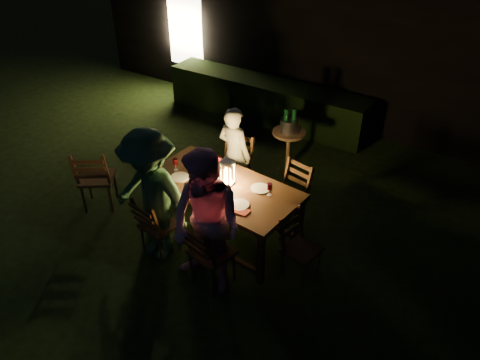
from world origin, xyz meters
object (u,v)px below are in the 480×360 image
Objects in this scene: person_opp_right at (206,225)px; lantern at (227,174)px; dining_table at (222,190)px; person_house_side at (234,154)px; person_opp_left at (151,197)px; ice_bucket at (290,125)px; side_table at (289,136)px; chair_near_right at (211,262)px; chair_end at (300,257)px; chair_near_left at (159,234)px; chair_spare at (99,188)px; chair_far_left at (232,180)px; bottle_bucket_a at (286,123)px; bottle_bucket_b at (294,122)px; chair_far_right at (288,206)px; bottle_table at (207,169)px.

person_opp_right is 5.34× the size of lantern.
person_house_side is at bearing 118.76° from dining_table.
person_opp_left is 2.80m from ice_bucket.
chair_near_right is at bearing -81.42° from side_table.
lantern reaches higher than chair_end.
chair_near_left is 1.44m from chair_spare.
chair_far_left is 1.70m from person_opp_left.
bottle_bucket_a is 0.13m from bottle_bucket_b.
chair_far_right is 1.98m from person_opp_left.
lantern is (-0.32, 0.85, 0.69)m from chair_near_right.
person_opp_right is at bearing -61.24° from dining_table.
chair_near_right reaches higher than dining_table.
bottle_bucket_b is (0.38, 1.16, 0.13)m from person_house_side.
ice_bucket reaches higher than chair_near_left.
person_opp_right is 1.02× the size of person_opp_left.
person_house_side is 5.03× the size of ice_bucket.
dining_table is 1.01m from chair_near_left.
side_table is at bearing 17.45° from chair_spare.
person_house_side is (-0.99, 0.14, 0.46)m from chair_far_right.
chair_end is at bearing 154.04° from person_house_side.
person_opp_left is at bearing -98.95° from bottle_bucket_a.
person_opp_left is at bearing -99.84° from side_table.
bottle_table is at bearing -95.92° from ice_bucket.
chair_end is 2.53m from bottle_bucket_b.
bottle_table reaches higher than chair_near_left.
ice_bucket reaches higher than chair_end.
lantern is at bearing 45.00° from dining_table.
person_opp_right is 0.96m from lantern.
person_house_side is 4.31× the size of lantern.
lantern is (-0.32, 0.90, 0.07)m from person_opp_right.
person_house_side reaches higher than chair_far_right.
dining_table is 0.34m from bottle_table.
side_table is (-0.42, 2.79, 0.32)m from chair_near_right.
bottle_table is at bearing 76.29° from person_opp_left.
chair_spare is 3.08× the size of lantern.
chair_end is 0.49× the size of person_opp_left.
person_opp_left is at bearing -125.17° from lantern.
bottle_bucket_a is 1.00× the size of bottle_bucket_b.
person_opp_left is (-1.75, -0.66, 0.65)m from chair_end.
chair_far_left is 1.85m from chair_end.
person_house_side reaches higher than side_table.
ice_bucket is at bearing 103.68° from person_opp_right.
person_opp_right is (-0.85, -0.75, 0.66)m from chair_end.
dining_table is 6.65× the size of bottle_bucket_a.
chair_spare is at bearing 45.03° from person_house_side.
chair_far_left is 1.39m from bottle_bucket_b.
bottle_table is at bearing -175.82° from lantern.
person_opp_right is at bearing -54.80° from bottle_table.
lantern reaches higher than bottle_bucket_a.
chair_near_left is 2.95× the size of bottle_bucket_b.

